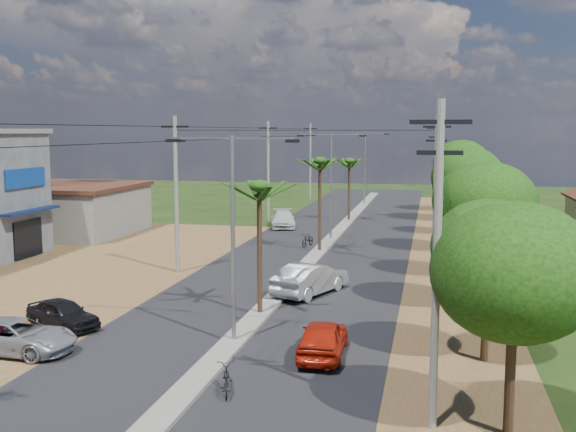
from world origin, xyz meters
name	(u,v)px	position (x,y,z in m)	size (l,w,h in m)	color
ground	(234,344)	(0.00, 0.00, 0.00)	(160.00, 160.00, 0.00)	black
road	(306,267)	(0.00, 15.00, 0.02)	(12.00, 110.00, 0.04)	black
median	(314,257)	(0.00, 18.00, 0.09)	(1.00, 90.00, 0.18)	#605E56
dirt_lot_west	(13,281)	(-15.00, 8.00, 0.02)	(18.00, 46.00, 0.04)	#533A1C
dirt_shoulder_east	(451,273)	(8.50, 15.00, 0.01)	(5.00, 90.00, 0.03)	#533A1C
low_shed	(67,209)	(-21.00, 24.00, 1.97)	(10.40, 10.40, 3.95)	#605E56
tree_east_a	(515,273)	(9.50, -6.00, 4.49)	(4.40, 4.40, 6.37)	black
tree_east_b	(488,248)	(9.30, 0.00, 4.11)	(4.00, 4.00, 5.83)	black
tree_east_c	(486,205)	(9.70, 7.00, 4.86)	(4.60, 4.60, 6.83)	black
tree_east_d	(470,201)	(9.40, 14.00, 4.34)	(4.20, 4.20, 6.13)	black
tree_east_e	(468,177)	(9.60, 22.00, 5.09)	(4.80, 4.80, 7.14)	black
tree_east_f	(457,186)	(9.20, 30.00, 3.89)	(3.80, 3.80, 5.52)	black
tree_east_g	(461,164)	(9.80, 38.00, 5.24)	(5.00, 5.00, 7.38)	black
tree_east_h	(455,166)	(9.50, 46.00, 4.64)	(4.40, 4.40, 6.52)	black
palm_median_near	(259,192)	(0.00, 4.00, 5.54)	(2.00, 2.00, 6.15)	black
palm_median_mid	(320,165)	(0.00, 20.00, 5.90)	(2.00, 2.00, 6.55)	black
palm_median_far	(349,163)	(0.00, 36.00, 5.26)	(2.00, 2.00, 5.85)	black
streetlight_near	(233,221)	(0.00, 0.00, 4.79)	(5.10, 0.18, 8.00)	gray
streetlight_mid	(331,177)	(0.00, 25.00, 4.79)	(5.10, 0.18, 8.00)	gray
streetlight_far	(365,162)	(0.00, 50.00, 4.79)	(5.10, 0.18, 8.00)	gray
utility_pole_w_b	(176,191)	(-7.00, 12.00, 4.76)	(1.60, 0.24, 9.00)	#605E56
utility_pole_w_c	(268,169)	(-7.00, 34.00, 4.76)	(1.60, 0.24, 9.00)	#605E56
utility_pole_w_d	(310,160)	(-7.00, 55.00, 4.76)	(1.60, 0.24, 9.00)	#605E56
utility_pole_e_a	(437,259)	(7.50, -6.00, 4.76)	(1.60, 0.24, 9.00)	#605E56
utility_pole_e_b	(435,190)	(7.50, 16.00, 4.76)	(1.60, 0.24, 9.00)	#605E56
utility_pole_e_c	(435,169)	(7.50, 38.00, 4.76)	(1.60, 0.24, 9.00)	#605E56
car_red_near	(323,339)	(3.60, -0.80, 0.68)	(1.61, 3.99, 1.36)	#991708
car_silver_mid	(310,279)	(1.50, 8.28, 0.80)	(1.69, 4.84, 1.59)	gray
car_white_far	(283,219)	(-5.00, 31.11, 0.69)	(1.93, 4.76, 1.38)	#ACACA8
car_parked_silver	(16,337)	(-7.50, -2.78, 0.62)	(2.07, 4.49, 1.25)	gray
car_parked_dark	(63,315)	(-7.50, 0.41, 0.61)	(1.44, 3.59, 1.22)	black
moto_rider_east	(226,381)	(1.20, -4.84, 0.43)	(0.58, 1.65, 0.87)	black
moto_rider_west_a	(308,240)	(-1.20, 22.13, 0.48)	(0.64, 1.82, 0.96)	black
moto_rider_west_b	(284,221)	(-5.00, 31.32, 0.53)	(0.50, 1.77, 1.06)	black
roadside_sign	(1,341)	(-7.93, -3.10, 0.55)	(0.43, 1.30, 1.10)	#B6104E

